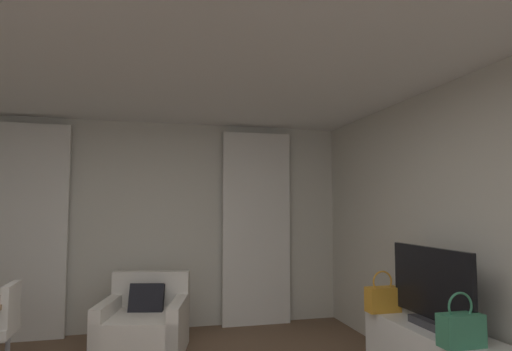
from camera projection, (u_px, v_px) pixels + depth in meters
The scene contains 9 objects.
wall_window at pixel (149, 224), 5.35m from camera, with size 5.12×0.06×2.60m.
wall_right at pixel (511, 238), 3.03m from camera, with size 0.06×6.12×2.60m.
ceiling at pixel (151, 20), 2.51m from camera, with size 5.12×6.12×0.06m, color white.
curtain_left_panel at pixel (26, 230), 4.89m from camera, with size 0.90×0.06×2.50m.
curtain_right_panel at pixel (256, 227), 5.55m from camera, with size 0.90×0.06×2.50m.
armchair at pixel (144, 327), 4.40m from camera, with size 1.00×1.01×0.80m.
tv_flatscreen at pixel (431, 289), 3.38m from camera, with size 0.20×0.95×0.62m.
handbag_primary at pixel (383, 298), 3.83m from camera, with size 0.30×0.14×0.37m.
handbag_secondary at pixel (461, 329), 2.87m from camera, with size 0.30×0.14×0.37m.
Camera 1 is at (0.01, -2.52, 1.52)m, focal length 29.69 mm.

